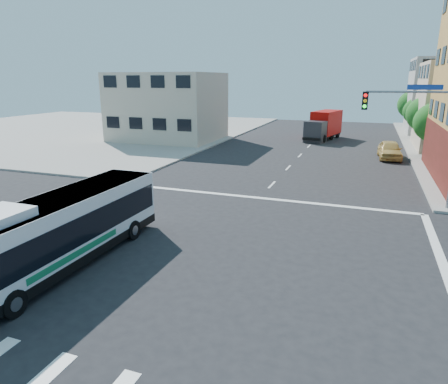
% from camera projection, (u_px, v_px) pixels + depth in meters
% --- Properties ---
extents(ground, '(120.00, 120.00, 0.00)m').
position_uv_depth(ground, '(200.00, 259.00, 16.72)').
color(ground, black).
rests_on(ground, ground).
extents(sidewalk_nw, '(50.00, 50.00, 0.15)m').
position_uv_depth(sidewalk_nw, '(77.00, 129.00, 59.80)').
color(sidewalk_nw, gray).
rests_on(sidewalk_nw, ground).
extents(building_west, '(12.06, 10.06, 8.00)m').
position_uv_depth(building_west, '(168.00, 107.00, 48.31)').
color(building_west, '#BDB09D').
rests_on(building_west, ground).
extents(signal_mast_ne, '(7.91, 1.13, 8.07)m').
position_uv_depth(signal_mast_ne, '(426.00, 122.00, 22.00)').
color(signal_mast_ne, gray).
rests_on(signal_mast_ne, ground).
extents(street_tree_a, '(3.60, 3.60, 5.53)m').
position_uv_depth(street_tree_a, '(435.00, 120.00, 37.12)').
color(street_tree_a, '#341D12').
rests_on(street_tree_a, ground).
extents(street_tree_b, '(3.80, 3.80, 5.79)m').
position_uv_depth(street_tree_b, '(425.00, 112.00, 44.31)').
color(street_tree_b, '#341D12').
rests_on(street_tree_b, ground).
extents(street_tree_c, '(3.40, 3.40, 5.29)m').
position_uv_depth(street_tree_c, '(418.00, 110.00, 51.63)').
color(street_tree_c, '#341D12').
rests_on(street_tree_c, ground).
extents(street_tree_d, '(4.00, 4.00, 6.03)m').
position_uv_depth(street_tree_d, '(413.00, 103.00, 58.76)').
color(street_tree_d, '#341D12').
rests_on(street_tree_d, ground).
extents(transit_bus, '(2.46, 10.66, 3.15)m').
position_uv_depth(transit_bus, '(60.00, 231.00, 15.67)').
color(transit_bus, black).
rests_on(transit_bus, ground).
extents(box_truck, '(3.94, 7.98, 3.46)m').
position_uv_depth(box_truck, '(324.00, 126.00, 49.31)').
color(box_truck, '#2A2A2F').
rests_on(box_truck, ground).
extents(parked_car, '(2.24, 5.02, 1.68)m').
position_uv_depth(parked_car, '(390.00, 150.00, 37.64)').
color(parked_car, tan).
rests_on(parked_car, ground).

